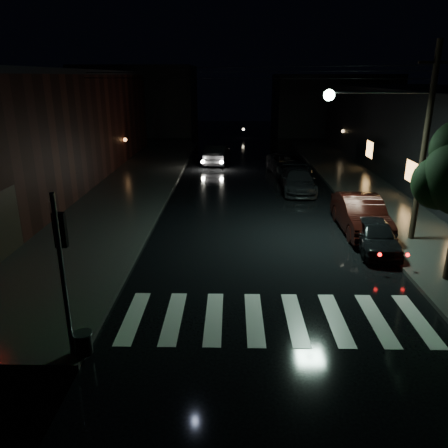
{
  "coord_description": "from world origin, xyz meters",
  "views": [
    {
      "loc": [
        1.71,
        -10.85,
        6.81
      ],
      "look_at": [
        1.43,
        4.48,
        1.6
      ],
      "focal_mm": 35.0,
      "sensor_mm": 36.0,
      "label": 1
    }
  ],
  "objects_px": {
    "parked_car_b": "(361,215)",
    "parked_car_d": "(288,164)",
    "oncoming_car": "(217,154)",
    "parked_car_a": "(375,235)",
    "parked_car_c": "(298,181)"
  },
  "relations": [
    {
      "from": "parked_car_a",
      "to": "oncoming_car",
      "type": "distance_m",
      "value": 19.87
    },
    {
      "from": "parked_car_b",
      "to": "parked_car_c",
      "type": "relative_size",
      "value": 1.05
    },
    {
      "from": "parked_car_b",
      "to": "oncoming_car",
      "type": "bearing_deg",
      "value": 114.09
    },
    {
      "from": "parked_car_b",
      "to": "parked_car_c",
      "type": "bearing_deg",
      "value": 104.35
    },
    {
      "from": "parked_car_c",
      "to": "oncoming_car",
      "type": "bearing_deg",
      "value": 122.77
    },
    {
      "from": "parked_car_a",
      "to": "parked_car_b",
      "type": "xyz_separation_m",
      "value": [
        0.03,
        2.25,
        0.18
      ]
    },
    {
      "from": "parked_car_a",
      "to": "oncoming_car",
      "type": "relative_size",
      "value": 0.81
    },
    {
      "from": "parked_car_c",
      "to": "parked_car_b",
      "type": "bearing_deg",
      "value": -74.02
    },
    {
      "from": "parked_car_a",
      "to": "parked_car_d",
      "type": "relative_size",
      "value": 0.7
    },
    {
      "from": "parked_car_b",
      "to": "parked_car_c",
      "type": "distance_m",
      "value": 7.56
    },
    {
      "from": "parked_car_a",
      "to": "parked_car_d",
      "type": "height_order",
      "value": "parked_car_d"
    },
    {
      "from": "parked_car_d",
      "to": "oncoming_car",
      "type": "relative_size",
      "value": 1.15
    },
    {
      "from": "oncoming_car",
      "to": "parked_car_b",
      "type": "bearing_deg",
      "value": 119.48
    },
    {
      "from": "parked_car_b",
      "to": "parked_car_d",
      "type": "distance_m",
      "value": 12.45
    },
    {
      "from": "oncoming_car",
      "to": "parked_car_a",
      "type": "bearing_deg",
      "value": 116.81
    }
  ]
}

